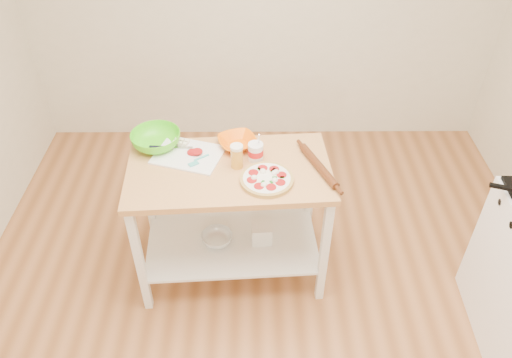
{
  "coord_description": "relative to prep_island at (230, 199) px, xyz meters",
  "views": [
    {
      "loc": [
        -0.08,
        -1.76,
        2.75
      ],
      "look_at": [
        -0.07,
        0.51,
        0.86
      ],
      "focal_mm": 35.0,
      "sensor_mm": 36.0,
      "label": 1
    }
  ],
  "objects": [
    {
      "name": "beer_pint",
      "position": [
        0.05,
        0.02,
        0.33
      ],
      "size": [
        0.08,
        0.08,
        0.15
      ],
      "color": "gold",
      "rests_on": "prep_island"
    },
    {
      "name": "orange_bowl",
      "position": [
        0.05,
        0.23,
        0.28
      ],
      "size": [
        0.3,
        0.3,
        0.06
      ],
      "primitive_type": "imported",
      "rotation": [
        0.0,
        0.0,
        0.37
      ],
      "color": "#FF6B04",
      "rests_on": "prep_island"
    },
    {
      "name": "cutting_board",
      "position": [
        -0.25,
        0.13,
        0.26
      ],
      "size": [
        0.47,
        0.41,
        0.04
      ],
      "rotation": [
        0.0,
        0.0,
        -0.31
      ],
      "color": "white",
      "rests_on": "prep_island"
    },
    {
      "name": "room_shell",
      "position": [
        0.23,
        -0.55,
        0.7
      ],
      "size": [
        4.04,
        4.54,
        2.74
      ],
      "color": "#B06F41",
      "rests_on": "ground"
    },
    {
      "name": "spatula",
      "position": [
        -0.19,
        0.06,
        0.27
      ],
      "size": [
        0.12,
        0.13,
        0.01
      ],
      "rotation": [
        0.0,
        0.0,
        0.61
      ],
      "color": "#41B5AC",
      "rests_on": "cutting_board"
    },
    {
      "name": "shelf_bin",
      "position": [
        0.2,
        0.02,
        -0.32
      ],
      "size": [
        0.14,
        0.14,
        0.13
      ],
      "primitive_type": "cube",
      "rotation": [
        0.0,
        0.0,
        0.06
      ],
      "color": "white",
      "rests_on": "prep_island"
    },
    {
      "name": "pizza",
      "position": [
        0.22,
        -0.12,
        0.27
      ],
      "size": [
        0.31,
        0.31,
        0.05
      ],
      "rotation": [
        0.0,
        0.0,
        -0.01
      ],
      "color": "tan",
      "rests_on": "prep_island"
    },
    {
      "name": "yogurt_tub",
      "position": [
        0.16,
        0.09,
        0.31
      ],
      "size": [
        0.09,
        0.09,
        0.2
      ],
      "color": "white",
      "rests_on": "prep_island"
    },
    {
      "name": "rolling_pin",
      "position": [
        0.53,
        -0.01,
        0.27
      ],
      "size": [
        0.2,
        0.4,
        0.05
      ],
      "primitive_type": "cylinder",
      "rotation": [
        1.57,
        0.0,
        0.39
      ],
      "color": "#562A13",
      "rests_on": "prep_island"
    },
    {
      "name": "knife",
      "position": [
        -0.4,
        0.19,
        0.27
      ],
      "size": [
        0.27,
        0.03,
        0.01
      ],
      "rotation": [
        0.0,
        0.0,
        -0.06
      ],
      "color": "silver",
      "rests_on": "cutting_board"
    },
    {
      "name": "shelf_glass_bowl",
      "position": [
        -0.1,
        0.01,
        -0.36
      ],
      "size": [
        0.28,
        0.28,
        0.07
      ],
      "primitive_type": "imported",
      "rotation": [
        0.0,
        0.0,
        0.43
      ],
      "color": "silver",
      "rests_on": "prep_island"
    },
    {
      "name": "prep_island",
      "position": [
        0.0,
        0.0,
        0.0
      ],
      "size": [
        1.26,
        0.74,
        0.9
      ],
      "rotation": [
        0.0,
        0.0,
        0.06
      ],
      "color": "tan",
      "rests_on": "ground"
    },
    {
      "name": "green_bowl",
      "position": [
        -0.46,
        0.23,
        0.3
      ],
      "size": [
        0.31,
        0.31,
        0.1
      ],
      "primitive_type": "imported",
      "rotation": [
        0.0,
        0.0,
        0.0
      ],
      "color": "#49D216",
      "rests_on": "prep_island"
    }
  ]
}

